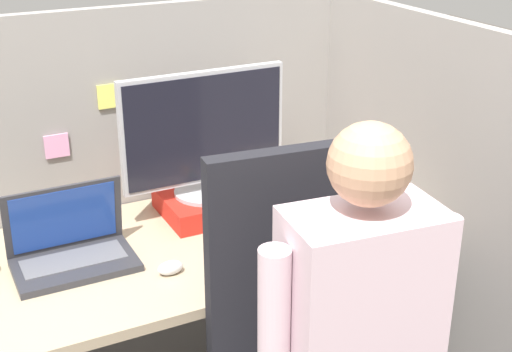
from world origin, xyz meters
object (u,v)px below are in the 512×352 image
laptop (72,250)px  coffee_mug (302,175)px  monitor (204,134)px  stapler (334,185)px  carrot_toy (271,249)px  paper_box (207,203)px

laptop → coffee_mug: bearing=11.6°
monitor → stapler: bearing=-6.1°
stapler → carrot_toy: stapler is taller
laptop → stapler: (0.91, 0.09, -0.02)m
paper_box → stapler: bearing=-5.8°
stapler → carrot_toy: 0.49m
laptop → coffee_mug: laptop is taller
paper_box → coffee_mug: bearing=6.0°
stapler → carrot_toy: (-0.40, -0.29, -0.00)m
laptop → stapler: laptop is taller
laptop → stapler: bearing=5.4°
laptop → paper_box: bearing=15.9°
stapler → monitor: bearing=173.9°
monitor → laptop: bearing=-163.8°
stapler → laptop: bearing=-174.6°
paper_box → carrot_toy: paper_box is taller
carrot_toy → laptop: bearing=158.0°
paper_box → monitor: (0.00, 0.00, 0.23)m
paper_box → carrot_toy: size_ratio=1.92×
paper_box → monitor: 0.23m
monitor → carrot_toy: monitor is taller
stapler → paper_box: bearing=174.2°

